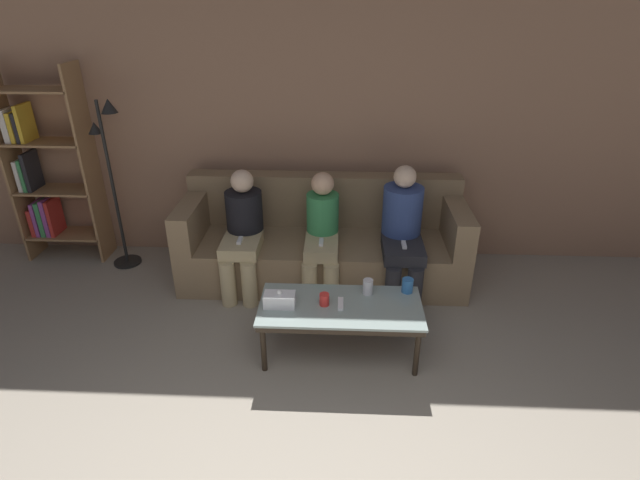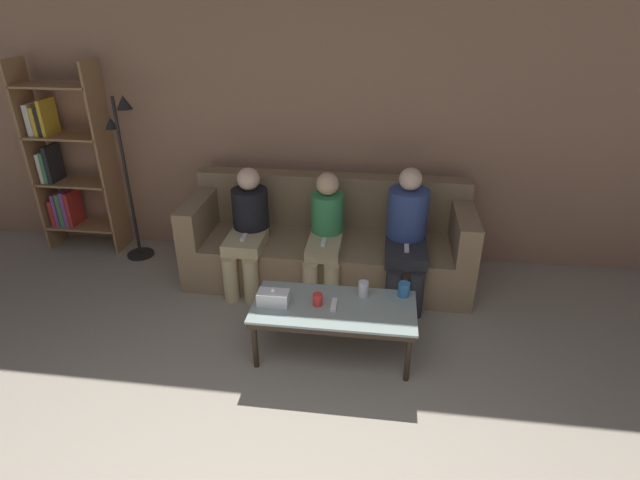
% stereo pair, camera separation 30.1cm
% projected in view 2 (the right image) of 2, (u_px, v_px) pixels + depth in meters
% --- Properties ---
extents(wall_back, '(12.00, 0.06, 2.60)m').
position_uv_depth(wall_back, '(336.00, 125.00, 4.60)').
color(wall_back, '#9E755B').
rests_on(wall_back, ground_plane).
extents(couch, '(2.52, 0.87, 0.90)m').
position_uv_depth(couch, '(329.00, 243.00, 4.60)').
color(couch, '#897051').
rests_on(couch, ground_plane).
extents(coffee_table, '(1.16, 0.55, 0.41)m').
position_uv_depth(coffee_table, '(334.00, 311.00, 3.55)').
color(coffee_table, '#8C9E99').
rests_on(coffee_table, ground_plane).
extents(cup_near_left, '(0.07, 0.07, 0.09)m').
position_uv_depth(cup_near_left, '(318.00, 299.00, 3.52)').
color(cup_near_left, red).
rests_on(cup_near_left, coffee_table).
extents(cup_near_right, '(0.08, 0.08, 0.11)m').
position_uv_depth(cup_near_right, '(404.00, 289.00, 3.62)').
color(cup_near_right, '#3372BF').
rests_on(cup_near_right, coffee_table).
extents(cup_far_center, '(0.07, 0.07, 0.12)m').
position_uv_depth(cup_far_center, '(363.00, 289.00, 3.62)').
color(cup_far_center, silver).
rests_on(cup_far_center, coffee_table).
extents(tissue_box, '(0.22, 0.12, 0.13)m').
position_uv_depth(tissue_box, '(273.00, 298.00, 3.53)').
color(tissue_box, white).
rests_on(tissue_box, coffee_table).
extents(game_remote, '(0.04, 0.15, 0.02)m').
position_uv_depth(game_remote, '(334.00, 305.00, 3.52)').
color(game_remote, white).
rests_on(game_remote, coffee_table).
extents(bookshelf, '(0.76, 0.32, 1.87)m').
position_uv_depth(bookshelf, '(65.00, 165.00, 4.90)').
color(bookshelf, '#9E754C').
rests_on(bookshelf, ground_plane).
extents(standing_lamp, '(0.31, 0.26, 1.59)m').
position_uv_depth(standing_lamp, '(126.00, 163.00, 4.65)').
color(standing_lamp, black).
rests_on(standing_lamp, ground_plane).
extents(seated_person_left_end, '(0.32, 0.66, 1.06)m').
position_uv_depth(seated_person_left_end, '(248.00, 226.00, 4.37)').
color(seated_person_left_end, tan).
rests_on(seated_person_left_end, ground_plane).
extents(seated_person_mid_left, '(0.31, 0.64, 1.05)m').
position_uv_depth(seated_person_mid_left, '(326.00, 233.00, 4.28)').
color(seated_person_mid_left, tan).
rests_on(seated_person_mid_left, ground_plane).
extents(seated_person_mid_right, '(0.34, 0.70, 1.12)m').
position_uv_depth(seated_person_mid_right, '(407.00, 232.00, 4.20)').
color(seated_person_mid_right, '#28282D').
rests_on(seated_person_mid_right, ground_plane).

